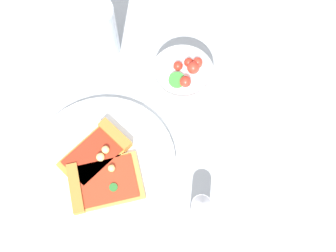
{
  "coord_description": "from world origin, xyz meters",
  "views": [
    {
      "loc": [
        0.28,
        0.1,
        0.8
      ],
      "look_at": [
        -0.04,
        0.12,
        0.03
      ],
      "focal_mm": 47.02,
      "sensor_mm": 36.0,
      "label": 1
    }
  ],
  "objects_px": {
    "paper_napkin": "(260,163)",
    "soda_glass": "(100,32)",
    "plate": "(103,164)",
    "pizza_slice_near": "(100,183)",
    "pizza_slice_far": "(99,150)",
    "pepper_shaker": "(201,208)",
    "salad_bowl": "(183,78)"
  },
  "relations": [
    {
      "from": "pizza_slice_near",
      "to": "salad_bowl",
      "type": "relative_size",
      "value": 1.17
    },
    {
      "from": "paper_napkin",
      "to": "pepper_shaker",
      "type": "relative_size",
      "value": 1.81
    },
    {
      "from": "pepper_shaker",
      "to": "pizza_slice_far",
      "type": "bearing_deg",
      "value": -124.18
    },
    {
      "from": "plate",
      "to": "paper_napkin",
      "type": "xyz_separation_m",
      "value": [
        0.01,
        0.3,
        -0.01
      ]
    },
    {
      "from": "soda_glass",
      "to": "pepper_shaker",
      "type": "xyz_separation_m",
      "value": [
        0.36,
        0.18,
        -0.02
      ]
    },
    {
      "from": "paper_napkin",
      "to": "pepper_shaker",
      "type": "distance_m",
      "value": 0.16
    },
    {
      "from": "plate",
      "to": "soda_glass",
      "type": "relative_size",
      "value": 2.1
    },
    {
      "from": "salad_bowl",
      "to": "paper_napkin",
      "type": "distance_m",
      "value": 0.22
    },
    {
      "from": "paper_napkin",
      "to": "soda_glass",
      "type": "bearing_deg",
      "value": -132.07
    },
    {
      "from": "soda_glass",
      "to": "pepper_shaker",
      "type": "relative_size",
      "value": 1.67
    },
    {
      "from": "pizza_slice_near",
      "to": "paper_napkin",
      "type": "relative_size",
      "value": 1.01
    },
    {
      "from": "pizza_slice_near",
      "to": "pizza_slice_far",
      "type": "relative_size",
      "value": 1.01
    },
    {
      "from": "pizza_slice_near",
      "to": "salad_bowl",
      "type": "distance_m",
      "value": 0.26
    },
    {
      "from": "pizza_slice_far",
      "to": "soda_glass",
      "type": "xyz_separation_m",
      "value": [
        -0.24,
        0.0,
        0.04
      ]
    },
    {
      "from": "pizza_slice_near",
      "to": "paper_napkin",
      "type": "bearing_deg",
      "value": 95.66
    },
    {
      "from": "salad_bowl",
      "to": "paper_napkin",
      "type": "bearing_deg",
      "value": 38.87
    },
    {
      "from": "plate",
      "to": "soda_glass",
      "type": "bearing_deg",
      "value": -179.76
    },
    {
      "from": "plate",
      "to": "pizza_slice_near",
      "type": "height_order",
      "value": "pizza_slice_near"
    },
    {
      "from": "plate",
      "to": "pepper_shaker",
      "type": "xyz_separation_m",
      "value": [
        0.1,
        0.18,
        0.03
      ]
    },
    {
      "from": "pepper_shaker",
      "to": "paper_napkin",
      "type": "bearing_deg",
      "value": 125.9
    },
    {
      "from": "pizza_slice_near",
      "to": "salad_bowl",
      "type": "xyz_separation_m",
      "value": [
        -0.2,
        0.16,
        0.02
      ]
    },
    {
      "from": "pizza_slice_far",
      "to": "plate",
      "type": "bearing_deg",
      "value": 11.63
    },
    {
      "from": "pizza_slice_near",
      "to": "paper_napkin",
      "type": "height_order",
      "value": "pizza_slice_near"
    },
    {
      "from": "soda_glass",
      "to": "pepper_shaker",
      "type": "height_order",
      "value": "soda_glass"
    },
    {
      "from": "pizza_slice_far",
      "to": "paper_napkin",
      "type": "xyz_separation_m",
      "value": [
        0.03,
        0.3,
        -0.02
      ]
    },
    {
      "from": "salad_bowl",
      "to": "pepper_shaker",
      "type": "xyz_separation_m",
      "value": [
        0.26,
        0.02,
        0.0
      ]
    },
    {
      "from": "salad_bowl",
      "to": "soda_glass",
      "type": "xyz_separation_m",
      "value": [
        -0.1,
        -0.16,
        0.03
      ]
    },
    {
      "from": "salad_bowl",
      "to": "plate",
      "type": "bearing_deg",
      "value": -44.9
    },
    {
      "from": "soda_glass",
      "to": "paper_napkin",
      "type": "xyz_separation_m",
      "value": [
        0.27,
        0.3,
        -0.06
      ]
    },
    {
      "from": "plate",
      "to": "pizza_slice_near",
      "type": "distance_m",
      "value": 0.04
    },
    {
      "from": "pizza_slice_near",
      "to": "soda_glass",
      "type": "xyz_separation_m",
      "value": [
        -0.3,
        0.0,
        0.04
      ]
    },
    {
      "from": "pizza_slice_near",
      "to": "soda_glass",
      "type": "distance_m",
      "value": 0.3
    }
  ]
}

